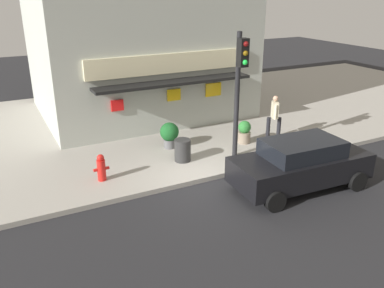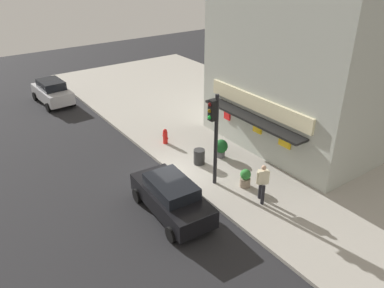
% 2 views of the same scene
% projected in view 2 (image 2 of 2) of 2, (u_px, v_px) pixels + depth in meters
% --- Properties ---
extents(ground_plane, '(61.07, 61.07, 0.00)m').
position_uv_depth(ground_plane, '(176.00, 177.00, 19.19)').
color(ground_plane, '#232326').
extents(sidewalk, '(40.71, 13.33, 0.16)m').
position_uv_depth(sidewalk, '(270.00, 141.00, 22.58)').
color(sidewalk, '#A39E93').
rests_on(sidewalk, ground_plane).
extents(corner_building, '(9.37, 8.51, 8.51)m').
position_uv_depth(corner_building, '(311.00, 68.00, 20.97)').
color(corner_building, '#ADB2A8').
rests_on(corner_building, sidewalk).
extents(traffic_light, '(0.32, 0.58, 4.51)m').
position_uv_depth(traffic_light, '(214.00, 129.00, 17.05)').
color(traffic_light, black).
rests_on(traffic_light, sidewalk).
extents(fire_hydrant, '(0.51, 0.27, 0.90)m').
position_uv_depth(fire_hydrant, '(165.00, 136.00, 21.96)').
color(fire_hydrant, red).
rests_on(fire_hydrant, sidewalk).
extents(trash_can, '(0.59, 0.59, 0.81)m').
position_uv_depth(trash_can, '(199.00, 157.00, 19.89)').
color(trash_can, '#2D2D2D').
rests_on(trash_can, sidewalk).
extents(pedestrian, '(0.60, 0.56, 1.84)m').
position_uv_depth(pedestrian, '(263.00, 182.00, 16.65)').
color(pedestrian, black).
rests_on(pedestrian, sidewalk).
extents(potted_plant_by_doorway, '(0.51, 0.51, 0.91)m').
position_uv_depth(potted_plant_by_doorway, '(245.00, 178.00, 17.95)').
color(potted_plant_by_doorway, gray).
rests_on(potted_plant_by_doorway, sidewalk).
extents(potted_plant_by_window, '(0.73, 0.73, 1.02)m').
position_uv_depth(potted_plant_by_window, '(221.00, 147.00, 20.44)').
color(potted_plant_by_window, '#59595B').
rests_on(potted_plant_by_window, sidewalk).
extents(parked_car_black, '(4.54, 2.23, 1.64)m').
position_uv_depth(parked_car_black, '(171.00, 197.00, 16.23)').
color(parked_car_black, black).
rests_on(parked_car_black, ground_plane).
extents(parked_car_silver, '(4.15, 2.16, 1.74)m').
position_uv_depth(parked_car_silver, '(52.00, 92.00, 27.91)').
color(parked_car_silver, '#B7B7BC').
rests_on(parked_car_silver, ground_plane).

